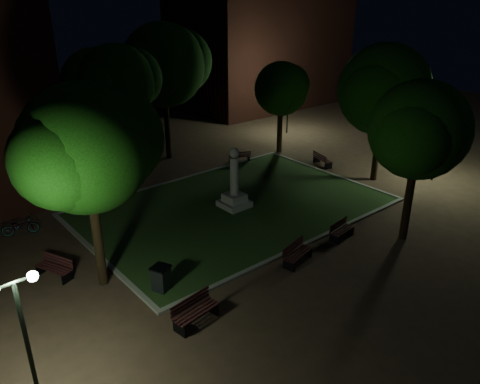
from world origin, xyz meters
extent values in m
plane|color=#473224|center=(0.00, 0.00, 0.00)|extent=(80.00, 80.00, 0.00)
cube|color=#233E18|center=(0.00, 2.00, 0.04)|extent=(15.00, 10.00, 0.08)
cube|color=slate|center=(0.00, -3.10, 0.06)|extent=(15.40, 0.20, 0.12)
cube|color=slate|center=(0.00, 7.10, 0.06)|extent=(15.40, 0.20, 0.12)
cube|color=slate|center=(-7.60, 2.00, 0.06)|extent=(0.20, 10.00, 0.12)
cube|color=slate|center=(7.60, 2.00, 0.06)|extent=(0.20, 10.00, 0.12)
cube|color=#A29C93|center=(0.00, 2.00, 0.23)|extent=(1.40, 1.40, 0.30)
cube|color=#A29C93|center=(0.00, 2.00, 0.58)|extent=(1.00, 1.00, 0.40)
cylinder|color=#A29C93|center=(0.00, 2.00, 1.78)|extent=(0.44, 0.44, 2.00)
sphere|color=#A29C93|center=(0.00, 2.00, 3.03)|extent=(0.50, 0.50, 0.50)
cube|color=#461D15|center=(18.00, 20.00, 6.00)|extent=(16.00, 10.00, 12.00)
cylinder|color=black|center=(-8.29, -0.07, 2.06)|extent=(0.36, 0.36, 4.12)
sphere|color=#16480D|center=(-8.29, -0.07, 5.50)|extent=(4.61, 4.61, 4.61)
sphere|color=#16480D|center=(-7.14, 0.13, 5.60)|extent=(3.69, 3.69, 3.69)
sphere|color=#16480D|center=(-9.21, -0.37, 5.40)|extent=(3.46, 3.46, 3.46)
cylinder|color=black|center=(-3.21, 7.72, 2.44)|extent=(0.36, 0.36, 4.88)
sphere|color=#16480D|center=(-3.21, 7.72, 6.09)|extent=(4.03, 4.03, 4.03)
sphere|color=#16480D|center=(-2.20, 7.92, 6.19)|extent=(3.23, 3.23, 3.23)
sphere|color=#16480D|center=(-4.01, 7.42, 5.99)|extent=(3.02, 3.02, 3.02)
cylinder|color=black|center=(1.66, 11.08, 2.29)|extent=(0.36, 0.36, 4.57)
sphere|color=#16480D|center=(1.66, 11.08, 6.17)|extent=(5.33, 5.33, 5.33)
sphere|color=#16480D|center=(3.00, 11.28, 6.27)|extent=(4.27, 4.27, 4.27)
sphere|color=#16480D|center=(0.60, 10.78, 6.07)|extent=(4.00, 4.00, 4.00)
cylinder|color=black|center=(8.43, 7.29, 1.66)|extent=(0.36, 0.36, 3.33)
sphere|color=#16480D|center=(8.43, 7.29, 4.42)|extent=(3.65, 3.65, 3.65)
sphere|color=#16480D|center=(9.34, 7.49, 4.52)|extent=(2.92, 2.92, 2.92)
sphere|color=#16480D|center=(7.70, 6.99, 4.32)|extent=(2.74, 2.74, 2.74)
cylinder|color=black|center=(8.99, -0.27, 1.92)|extent=(0.36, 0.36, 3.85)
sphere|color=#16480D|center=(8.99, -0.27, 5.40)|extent=(5.18, 5.18, 5.18)
sphere|color=#16480D|center=(10.28, -0.07, 5.50)|extent=(4.14, 4.14, 4.14)
sphere|color=#16480D|center=(7.95, -0.57, 5.30)|extent=(3.89, 3.89, 3.89)
cylinder|color=black|center=(3.89, -5.51, 1.93)|extent=(0.36, 0.36, 3.87)
sphere|color=#16480D|center=(3.89, -5.51, 5.14)|extent=(4.24, 4.24, 4.24)
sphere|color=#16480D|center=(4.95, -5.31, 5.24)|extent=(3.39, 3.39, 3.39)
sphere|color=#16480D|center=(3.05, -5.81, 5.04)|extent=(3.18, 3.18, 3.18)
cylinder|color=black|center=(-2.54, 11.87, 2.08)|extent=(0.36, 0.36, 4.16)
sphere|color=#16480D|center=(-2.54, 11.87, 5.41)|extent=(4.18, 4.18, 4.18)
sphere|color=#16480D|center=(-1.50, 12.07, 5.51)|extent=(3.34, 3.34, 3.34)
sphere|color=#16480D|center=(-3.38, 11.57, 5.31)|extent=(3.13, 3.13, 3.13)
cylinder|color=black|center=(-12.17, -4.48, 2.00)|extent=(0.12, 0.12, 4.01)
cylinder|color=black|center=(-12.17, -4.48, 4.01)|extent=(0.90, 0.08, 0.08)
sphere|color=#D8FFD8|center=(-11.72, -4.48, 4.01)|extent=(0.28, 0.28, 0.28)
cylinder|color=black|center=(11.62, -2.61, 2.08)|extent=(0.12, 0.12, 4.17)
cylinder|color=black|center=(11.62, -2.61, 4.17)|extent=(0.90, 0.08, 0.08)
sphere|color=#D8FFD8|center=(11.17, -2.61, 4.17)|extent=(0.28, 0.28, 0.28)
sphere|color=#D8FFD8|center=(12.07, -2.61, 4.17)|extent=(0.28, 0.28, 0.28)
cylinder|color=black|center=(12.19, 10.26, 2.03)|extent=(0.12, 0.12, 4.05)
cylinder|color=black|center=(12.19, 10.26, 4.05)|extent=(0.90, 0.08, 0.08)
sphere|color=#D8FFD8|center=(11.74, 10.26, 4.05)|extent=(0.28, 0.28, 0.28)
sphere|color=#D8FFD8|center=(12.64, 10.26, 4.05)|extent=(0.28, 0.28, 0.28)
cube|color=black|center=(-2.09, -4.06, 0.22)|extent=(0.19, 0.55, 0.44)
cube|color=black|center=(-0.72, -3.73, 0.22)|extent=(0.19, 0.55, 0.44)
cube|color=#391616|center=(-1.35, -4.11, 0.45)|extent=(1.59, 0.46, 0.04)
cube|color=#391616|center=(-1.38, -3.97, 0.45)|extent=(1.59, 0.46, 0.04)
cube|color=#391616|center=(-1.41, -3.84, 0.45)|extent=(1.59, 0.46, 0.04)
cube|color=#391616|center=(-1.45, -3.70, 0.45)|extent=(1.59, 0.46, 0.04)
cube|color=#391616|center=(-1.46, -3.64, 0.55)|extent=(1.58, 0.43, 0.10)
cube|color=#391616|center=(-1.46, -3.64, 0.69)|extent=(1.58, 0.43, 0.10)
cube|color=#391616|center=(-1.46, -3.64, 0.83)|extent=(1.58, 0.43, 0.10)
cube|color=black|center=(1.10, -3.79, 0.20)|extent=(0.12, 0.50, 0.39)
cube|color=black|center=(2.35, -3.62, 0.20)|extent=(0.12, 0.50, 0.39)
cube|color=#391616|center=(1.75, -3.90, 0.40)|extent=(1.43, 0.27, 0.04)
cube|color=#391616|center=(1.73, -3.78, 0.40)|extent=(1.43, 0.27, 0.04)
cube|color=#391616|center=(1.72, -3.66, 0.40)|extent=(1.43, 0.27, 0.04)
cube|color=#391616|center=(1.70, -3.53, 0.40)|extent=(1.43, 0.27, 0.04)
cube|color=#391616|center=(1.69, -3.48, 0.49)|extent=(1.43, 0.24, 0.09)
cube|color=#391616|center=(1.69, -3.48, 0.62)|extent=(1.43, 0.24, 0.09)
cube|color=#391616|center=(1.69, -3.48, 0.74)|extent=(1.43, 0.24, 0.09)
cube|color=black|center=(-7.64, -4.48, 0.24)|extent=(0.15, 0.60, 0.48)
cube|color=black|center=(-6.14, -4.26, 0.24)|extent=(0.15, 0.60, 0.48)
cube|color=#391616|center=(-6.86, -4.61, 0.49)|extent=(1.74, 0.34, 0.04)
cube|color=#391616|center=(-6.88, -4.46, 0.49)|extent=(1.74, 0.34, 0.04)
cube|color=#391616|center=(-6.90, -4.31, 0.49)|extent=(1.74, 0.34, 0.04)
cube|color=#391616|center=(-6.92, -4.16, 0.49)|extent=(1.74, 0.34, 0.04)
cube|color=#391616|center=(-6.93, -4.09, 0.60)|extent=(1.73, 0.31, 0.10)
cube|color=#391616|center=(-6.93, -4.09, 0.75)|extent=(1.73, 0.31, 0.10)
cube|color=#391616|center=(-6.93, -4.09, 0.90)|extent=(1.73, 0.31, 0.10)
cube|color=black|center=(-9.87, 2.18, 0.22)|extent=(0.52, 0.27, 0.44)
cube|color=black|center=(-9.33, 0.90, 0.22)|extent=(0.52, 0.27, 0.44)
cube|color=#391616|center=(-9.80, 1.45, 0.45)|extent=(0.70, 1.49, 0.04)
cube|color=#391616|center=(-9.67, 1.51, 0.45)|extent=(0.70, 1.49, 0.04)
cube|color=#391616|center=(-9.54, 1.56, 0.45)|extent=(0.70, 1.49, 0.04)
cube|color=#391616|center=(-9.42, 1.62, 0.45)|extent=(0.70, 1.49, 0.04)
cube|color=#391616|center=(-9.36, 1.64, 0.54)|extent=(0.67, 1.48, 0.10)
cube|color=#391616|center=(-9.36, 1.64, 0.68)|extent=(0.67, 1.48, 0.10)
cube|color=#391616|center=(-9.36, 1.64, 0.82)|extent=(0.67, 1.48, 0.10)
cube|color=black|center=(8.31, 2.66, 0.21)|extent=(0.53, 0.20, 0.43)
cube|color=black|center=(8.68, 3.97, 0.21)|extent=(0.53, 0.20, 0.43)
cube|color=#391616|center=(8.70, 3.26, 0.44)|extent=(0.52, 1.53, 0.04)
cube|color=#391616|center=(8.57, 3.30, 0.44)|extent=(0.52, 1.53, 0.04)
cube|color=#391616|center=(8.44, 3.33, 0.44)|extent=(0.52, 1.53, 0.04)
cube|color=#391616|center=(8.31, 3.37, 0.44)|extent=(0.52, 1.53, 0.04)
cube|color=#391616|center=(8.25, 3.39, 0.54)|extent=(0.49, 1.52, 0.09)
cube|color=#391616|center=(8.25, 3.39, 0.67)|extent=(0.49, 1.52, 0.09)
cube|color=#391616|center=(8.25, 3.39, 0.81)|extent=(0.49, 1.52, 0.09)
cube|color=black|center=(5.36, 7.09, 0.19)|extent=(0.24, 0.46, 0.39)
cube|color=black|center=(4.23, 7.58, 0.19)|extent=(0.24, 0.46, 0.39)
cube|color=#391616|center=(4.88, 7.51, 0.40)|extent=(1.32, 0.64, 0.04)
cube|color=#391616|center=(4.83, 7.40, 0.40)|extent=(1.32, 0.64, 0.04)
cube|color=#391616|center=(4.78, 7.29, 0.40)|extent=(1.32, 0.64, 0.04)
cube|color=#391616|center=(4.73, 7.17, 0.40)|extent=(1.32, 0.64, 0.04)
cube|color=#391616|center=(4.71, 7.13, 0.48)|extent=(1.31, 0.61, 0.08)
cube|color=#391616|center=(4.71, 7.13, 0.61)|extent=(1.31, 0.61, 0.08)
cube|color=#391616|center=(4.71, 7.13, 0.73)|extent=(1.31, 0.61, 0.08)
cube|color=black|center=(-6.81, -1.99, 0.50)|extent=(0.73, 0.73, 1.00)
cube|color=black|center=(-6.81, -1.99, 1.04)|extent=(0.82, 0.82, 0.07)
imported|color=black|center=(-9.51, 6.11, 0.44)|extent=(1.76, 1.10, 0.87)
camera|label=1|loc=(-14.05, -15.26, 10.48)|focal=35.00mm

